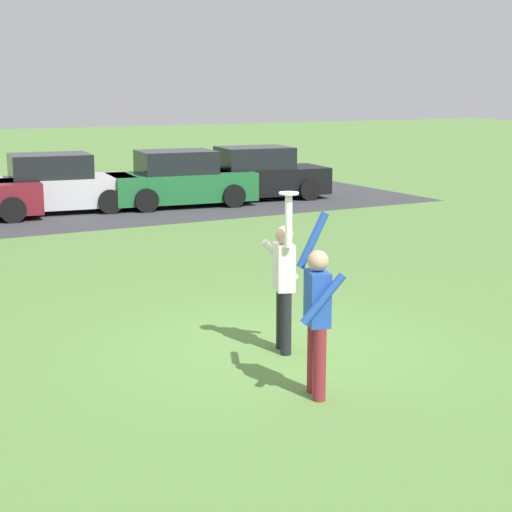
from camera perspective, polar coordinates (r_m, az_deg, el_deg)
name	(u,v)px	position (r m, az deg, el deg)	size (l,w,h in m)	color
ground_plane	(277,349)	(10.72, 1.52, -6.52)	(120.00, 120.00, 0.00)	#567F3D
person_catcher	(284,278)	(10.36, 1.97, -1.53)	(0.48, 0.59, 2.08)	black
person_defender	(317,311)	(8.87, 4.31, -3.84)	(0.55, 0.63, 2.04)	maroon
frisbee_disc	(289,193)	(9.94, 2.31, 4.42)	(0.24, 0.24, 0.02)	white
parked_car_silver	(55,185)	(22.97, -13.90, 4.82)	(4.29, 2.42, 1.59)	#BCBCC1
parked_car_green	(180,181)	(23.59, -5.35, 5.29)	(4.29, 2.42, 1.59)	#1E6633
parked_car_black	(258,175)	(24.95, 0.13, 5.69)	(4.29, 2.42, 1.59)	black
parking_strip	(15,216)	(22.55, -16.54, 2.70)	(24.11, 6.40, 0.01)	#38383D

